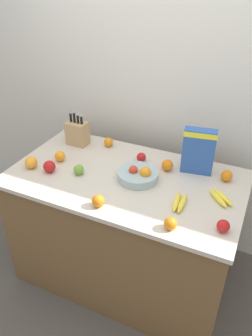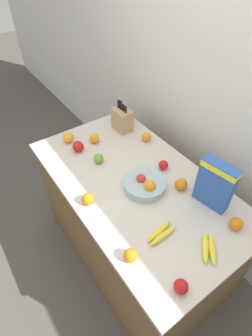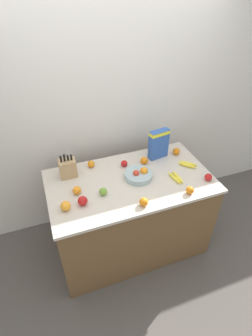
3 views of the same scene
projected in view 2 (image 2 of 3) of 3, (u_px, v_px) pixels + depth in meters
ground_plane at (133, 252)px, 2.35m from camera, size 14.00×14.00×0.00m
wall_back at (215, 100)px, 1.73m from camera, size 9.00×0.06×2.60m
counter at (134, 222)px, 2.03m from camera, size 1.53×0.87×0.93m
knife_block at (122, 119)px, 2.07m from camera, size 0.15×0.11×0.29m
cereal_box at (216, 183)px, 1.47m from camera, size 0.22×0.11×0.31m
fruit_bowl at (145, 184)px, 1.64m from camera, size 0.26×0.26×0.11m
banana_bunch_left at (209, 248)px, 1.34m from camera, size 0.17×0.17×0.03m
banana_bunch_right at (161, 233)px, 1.41m from camera, size 0.08×0.19×0.03m
apple_front at (163, 165)px, 1.77m from camera, size 0.07×0.07×0.07m
apple_by_knife_block at (99, 158)px, 1.82m from camera, size 0.07×0.07×0.07m
apple_leftmost at (78, 146)px, 1.90m from camera, size 0.08×0.08×0.08m
apple_rightmost at (181, 287)px, 1.19m from camera, size 0.07×0.07×0.07m
orange_near_bowl at (181, 184)px, 1.64m from camera, size 0.08×0.08×0.08m
orange_mid_left at (95, 138)px, 1.98m from camera, size 0.07×0.07×0.07m
orange_back_center at (130, 255)px, 1.29m from camera, size 0.07×0.07×0.07m
orange_front_center at (236, 224)px, 1.43m from camera, size 0.07×0.07×0.07m
orange_by_cereal at (68, 137)px, 1.98m from camera, size 0.08×0.08×0.08m
orange_front_left at (88, 199)px, 1.55m from camera, size 0.07×0.07×0.07m
orange_front_right at (146, 137)px, 2.00m from camera, size 0.07×0.07×0.07m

